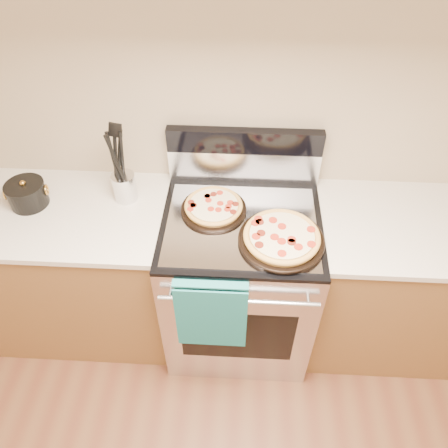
# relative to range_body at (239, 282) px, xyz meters

# --- Properties ---
(wall_back) EXTENTS (4.00, 0.00, 4.00)m
(wall_back) POSITION_rel_range_body_xyz_m (0.00, 0.35, 0.90)
(wall_back) COLOR tan
(wall_back) RESTS_ON ground
(range_body) EXTENTS (0.76, 0.68, 0.90)m
(range_body) POSITION_rel_range_body_xyz_m (0.00, 0.00, 0.00)
(range_body) COLOR #B7B7BC
(range_body) RESTS_ON ground
(oven_window) EXTENTS (0.56, 0.01, 0.40)m
(oven_window) POSITION_rel_range_body_xyz_m (0.00, -0.34, 0.00)
(oven_window) COLOR black
(oven_window) RESTS_ON range_body
(cooktop) EXTENTS (0.76, 0.68, 0.02)m
(cooktop) POSITION_rel_range_body_xyz_m (0.00, 0.00, 0.46)
(cooktop) COLOR black
(cooktop) RESTS_ON range_body
(backsplash_lower) EXTENTS (0.76, 0.06, 0.18)m
(backsplash_lower) POSITION_rel_range_body_xyz_m (0.00, 0.31, 0.56)
(backsplash_lower) COLOR silver
(backsplash_lower) RESTS_ON cooktop
(backsplash_upper) EXTENTS (0.76, 0.06, 0.12)m
(backsplash_upper) POSITION_rel_range_body_xyz_m (0.00, 0.31, 0.71)
(backsplash_upper) COLOR black
(backsplash_upper) RESTS_ON backsplash_lower
(oven_handle) EXTENTS (0.70, 0.03, 0.03)m
(oven_handle) POSITION_rel_range_body_xyz_m (0.00, -0.38, 0.35)
(oven_handle) COLOR silver
(oven_handle) RESTS_ON range_body
(dish_towel) EXTENTS (0.32, 0.05, 0.42)m
(dish_towel) POSITION_rel_range_body_xyz_m (-0.12, -0.38, 0.25)
(dish_towel) COLOR #166F5B
(dish_towel) RESTS_ON oven_handle
(foil_sheet) EXTENTS (0.70, 0.55, 0.01)m
(foil_sheet) POSITION_rel_range_body_xyz_m (0.00, -0.03, 0.47)
(foil_sheet) COLOR gray
(foil_sheet) RESTS_ON cooktop
(cabinet_left) EXTENTS (1.00, 0.62, 0.88)m
(cabinet_left) POSITION_rel_range_body_xyz_m (-0.88, 0.03, -0.01)
(cabinet_left) COLOR brown
(cabinet_left) RESTS_ON ground
(countertop_left) EXTENTS (1.02, 0.64, 0.03)m
(countertop_left) POSITION_rel_range_body_xyz_m (-0.88, 0.03, 0.45)
(countertop_left) COLOR beige
(countertop_left) RESTS_ON cabinet_left
(cabinet_right) EXTENTS (1.00, 0.62, 0.88)m
(cabinet_right) POSITION_rel_range_body_xyz_m (0.88, 0.03, -0.01)
(cabinet_right) COLOR brown
(cabinet_right) RESTS_ON ground
(countertop_right) EXTENTS (1.02, 0.64, 0.03)m
(countertop_right) POSITION_rel_range_body_xyz_m (0.88, 0.03, 0.45)
(countertop_right) COLOR beige
(countertop_right) RESTS_ON cabinet_right
(pepperoni_pizza_back) EXTENTS (0.35, 0.35, 0.04)m
(pepperoni_pizza_back) POSITION_rel_range_body_xyz_m (-0.14, 0.06, 0.50)
(pepperoni_pizza_back) COLOR #BF873A
(pepperoni_pizza_back) RESTS_ON foil_sheet
(pepperoni_pizza_front) EXTENTS (0.39, 0.39, 0.05)m
(pepperoni_pizza_front) POSITION_rel_range_body_xyz_m (0.18, -0.13, 0.50)
(pepperoni_pizza_front) COLOR #BF873A
(pepperoni_pizza_front) RESTS_ON foil_sheet
(utensil_crock) EXTENTS (0.12, 0.12, 0.14)m
(utensil_crock) POSITION_rel_range_body_xyz_m (-0.58, 0.15, 0.53)
(utensil_crock) COLOR silver
(utensil_crock) RESTS_ON countertop_left
(saucepan) EXTENTS (0.22, 0.22, 0.11)m
(saucepan) POSITION_rel_range_body_xyz_m (-1.05, 0.08, 0.52)
(saucepan) COLOR black
(saucepan) RESTS_ON countertop_left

